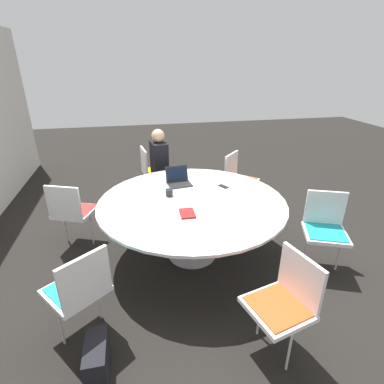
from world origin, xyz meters
name	(u,v)px	position (x,y,z in m)	size (l,w,h in m)	color
ground_plane	(192,254)	(0.00, 0.00, 0.00)	(16.00, 16.00, 0.00)	black
conference_table	(192,207)	(0.00, 0.00, 0.65)	(2.09, 2.09, 0.73)	#B7B7BC
chair_0	(152,169)	(1.74, 0.31, 0.52)	(0.49, 0.48, 0.87)	white
chair_1	(72,209)	(0.48, 1.39, 0.52)	(0.55, 0.56, 0.87)	white
chair_2	(79,287)	(-0.95, 1.12, 0.52)	(0.60, 0.61, 0.87)	white
chair_3	(285,298)	(-1.41, -0.43, 0.52)	(0.53, 0.52, 0.87)	white
chair_4	(325,225)	(-0.49, -1.39, 0.52)	(0.55, 0.57, 0.87)	white
chair_5	(238,176)	(1.11, -0.96, 0.52)	(0.61, 0.61, 0.87)	white
person_0	(160,161)	(1.51, 0.19, 0.72)	(0.39, 0.29, 1.22)	black
laptop	(178,180)	(0.51, 0.07, 0.79)	(0.29, 0.32, 0.21)	#232326
spiral_notebook	(187,213)	(-0.32, 0.12, 0.74)	(0.21, 0.16, 0.02)	maroon
coffee_cup	(169,193)	(0.16, 0.23, 0.77)	(0.09, 0.09, 0.08)	black
cell_phone	(223,186)	(0.30, -0.46, 0.74)	(0.16, 0.13, 0.01)	black
handbag	(97,358)	(-1.32, 1.00, 0.14)	(0.36, 0.16, 0.28)	black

